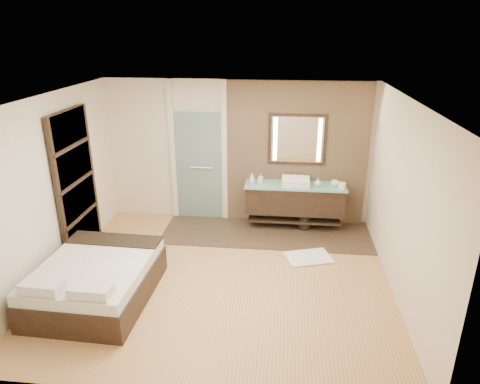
# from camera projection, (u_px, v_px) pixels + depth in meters

# --- Properties ---
(floor) EXTENTS (5.00, 5.00, 0.00)m
(floor) POSITION_uv_depth(u_px,v_px,m) (222.00, 278.00, 6.50)
(floor) COLOR #A27643
(floor) RESTS_ON ground
(tile_strip) EXTENTS (3.80, 1.30, 0.01)m
(tile_strip) POSITION_uv_depth(u_px,v_px,m) (266.00, 233.00, 7.92)
(tile_strip) COLOR #36251D
(tile_strip) RESTS_ON floor
(stone_wall) EXTENTS (2.60, 0.08, 2.70)m
(stone_wall) POSITION_uv_depth(u_px,v_px,m) (296.00, 155.00, 7.95)
(stone_wall) COLOR tan
(stone_wall) RESTS_ON floor
(vanity) EXTENTS (1.85, 0.55, 0.88)m
(vanity) POSITION_uv_depth(u_px,v_px,m) (295.00, 199.00, 7.96)
(vanity) COLOR black
(vanity) RESTS_ON stone_wall
(mirror_unit) EXTENTS (1.06, 0.04, 0.96)m
(mirror_unit) POSITION_uv_depth(u_px,v_px,m) (297.00, 140.00, 7.79)
(mirror_unit) COLOR black
(mirror_unit) RESTS_ON stone_wall
(frosted_door) EXTENTS (1.10, 0.12, 2.70)m
(frosted_door) POSITION_uv_depth(u_px,v_px,m) (199.00, 162.00, 8.20)
(frosted_door) COLOR #A0CBC2
(frosted_door) RESTS_ON floor
(shoji_partition) EXTENTS (0.06, 1.20, 2.40)m
(shoji_partition) POSITION_uv_depth(u_px,v_px,m) (77.00, 184.00, 6.86)
(shoji_partition) COLOR black
(shoji_partition) RESTS_ON floor
(bed) EXTENTS (1.50, 1.85, 0.69)m
(bed) POSITION_uv_depth(u_px,v_px,m) (96.00, 280.00, 5.92)
(bed) COLOR black
(bed) RESTS_ON floor
(bath_mat) EXTENTS (0.84, 0.70, 0.02)m
(bath_mat) POSITION_uv_depth(u_px,v_px,m) (308.00, 257.00, 7.05)
(bath_mat) COLOR white
(bath_mat) RESTS_ON floor
(waste_bin) EXTENTS (0.27, 0.27, 0.28)m
(waste_bin) POSITION_uv_depth(u_px,v_px,m) (304.00, 222.00, 8.03)
(waste_bin) COLOR black
(waste_bin) RESTS_ON floor
(tissue_box) EXTENTS (0.15, 0.15, 0.10)m
(tissue_box) POSITION_uv_depth(u_px,v_px,m) (342.00, 186.00, 7.64)
(tissue_box) COLOR white
(tissue_box) RESTS_ON vanity
(soap_bottle_a) EXTENTS (0.08, 0.08, 0.20)m
(soap_bottle_a) POSITION_uv_depth(u_px,v_px,m) (252.00, 178.00, 7.87)
(soap_bottle_a) COLOR white
(soap_bottle_a) RESTS_ON vanity
(soap_bottle_b) EXTENTS (0.09, 0.09, 0.18)m
(soap_bottle_b) POSITION_uv_depth(u_px,v_px,m) (260.00, 179.00, 7.89)
(soap_bottle_b) COLOR #B2B2B2
(soap_bottle_b) RESTS_ON vanity
(soap_bottle_c) EXTENTS (0.14, 0.14, 0.15)m
(soap_bottle_c) POSITION_uv_depth(u_px,v_px,m) (318.00, 182.00, 7.74)
(soap_bottle_c) COLOR silver
(soap_bottle_c) RESTS_ON vanity
(cup) EXTENTS (0.17, 0.17, 0.10)m
(cup) POSITION_uv_depth(u_px,v_px,m) (335.00, 183.00, 7.76)
(cup) COLOR white
(cup) RESTS_ON vanity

